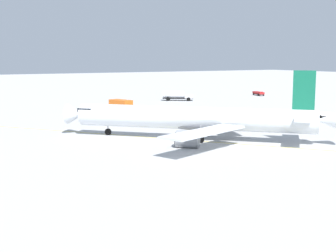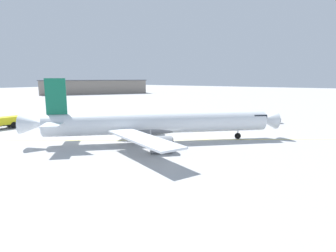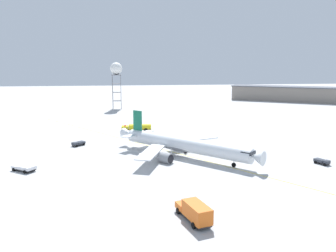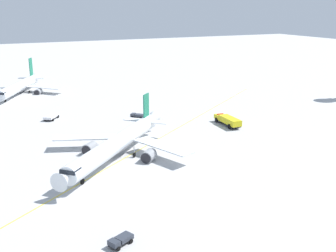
{
  "view_description": "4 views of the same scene",
  "coord_description": "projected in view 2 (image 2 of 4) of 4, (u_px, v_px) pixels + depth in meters",
  "views": [
    {
      "loc": [
        63.02,
        -39.66,
        12.83
      ],
      "look_at": [
        0.21,
        -2.73,
        2.05
      ],
      "focal_mm": 49.78,
      "sensor_mm": 36.0,
      "label": 1
    },
    {
      "loc": [
        -25.66,
        37.9,
        10.99
      ],
      "look_at": [
        -0.88,
        2.66,
        3.43
      ],
      "focal_mm": 29.46,
      "sensor_mm": 36.0,
      "label": 2
    },
    {
      "loc": [
        -82.44,
        15.87,
        24.31
      ],
      "look_at": [
        15.86,
        3.13,
        5.91
      ],
      "focal_mm": 36.17,
      "sensor_mm": 36.0,
      "label": 3
    },
    {
      "loc": [
        -24.29,
        -80.2,
        31.95
      ],
      "look_at": [
        15.86,
        3.13,
        4.9
      ],
      "focal_mm": 44.48,
      "sensor_mm": 36.0,
      "label": 4
    }
  ],
  "objects": [
    {
      "name": "airliner_main",
      "position": [
        156.0,
        124.0,
        47.26
      ],
      "size": [
        33.61,
        33.23,
        11.04
      ],
      "rotation": [
        0.0,
        0.0,
        3.92
      ],
      "color": "silver",
      "rests_on": "ground_plane"
    },
    {
      "name": "ground_plane",
      "position": [
        173.0,
        143.0,
        46.97
      ],
      "size": [
        600.0,
        600.0,
        0.0
      ],
      "primitive_type": "plane",
      "color": "#B2B2B2"
    },
    {
      "name": "terminal_shed",
      "position": [
        94.0,
        87.0,
        190.23
      ],
      "size": [
        51.24,
        69.07,
        9.64
      ],
      "rotation": [
        0.0,
        0.0,
        1.02
      ],
      "color": "gray",
      "rests_on": "ground_plane"
    },
    {
      "name": "baggage_truck_truck",
      "position": [
        273.0,
        120.0,
        67.79
      ],
      "size": [
        3.96,
        3.02,
        1.22
      ],
      "rotation": [
        0.0,
        0.0,
        3.58
      ],
      "color": "#232326",
      "rests_on": "ground_plane"
    },
    {
      "name": "taxiway_centreline",
      "position": [
        155.0,
        140.0,
        49.22
      ],
      "size": [
        140.82,
        104.47,
        0.01
      ],
      "rotation": [
        0.0,
        0.0,
        3.78
      ],
      "color": "yellow",
      "rests_on": "ground_plane"
    }
  ]
}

